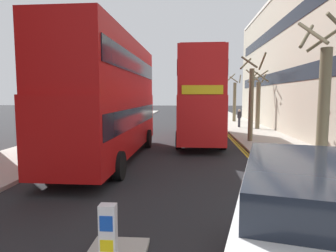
{
  "coord_description": "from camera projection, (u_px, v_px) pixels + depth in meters",
  "views": [
    {
      "loc": [
        1.34,
        -0.66,
        3.0
      ],
      "look_at": [
        0.5,
        11.0,
        1.8
      ],
      "focal_mm": 31.53,
      "sensor_mm": 36.0,
      "label": 1
    }
  ],
  "objects": [
    {
      "name": "pedestrian_far",
      "position": [
        239.0,
        118.0,
        26.92
      ],
      "size": [
        0.34,
        0.22,
        1.62
      ],
      "color": "#2D2D38",
      "rests_on": "sidewalk_right"
    },
    {
      "name": "street_tree_far",
      "position": [
        258.0,
        101.0,
        25.55
      ],
      "size": [
        2.06,
        2.08,
        5.14
      ],
      "color": "#6B6047",
      "rests_on": "sidewalk_right"
    },
    {
      "name": "sidewalk_right",
      "position": [
        281.0,
        148.0,
        16.47
      ],
      "size": [
        4.0,
        80.0,
        0.14
      ],
      "primitive_type": "cube",
      "color": "#ADA89E",
      "rests_on": "ground"
    },
    {
      "name": "street_tree_near",
      "position": [
        251.0,
        100.0,
        18.54
      ],
      "size": [
        1.48,
        1.51,
        5.47
      ],
      "color": "#6B6047",
      "rests_on": "sidewalk_right"
    },
    {
      "name": "double_decker_bus_oncoming",
      "position": [
        200.0,
        95.0,
        19.63
      ],
      "size": [
        2.95,
        10.85,
        5.64
      ],
      "color": "red",
      "rests_on": "ground"
    },
    {
      "name": "street_tree_mid",
      "position": [
        234.0,
        100.0,
        32.93
      ],
      "size": [
        1.74,
        1.77,
        5.38
      ],
      "color": "#6B6047",
      "rests_on": "sidewalk_right"
    },
    {
      "name": "sidewalk_left",
      "position": [
        56.0,
        146.0,
        17.39
      ],
      "size": [
        4.0,
        80.0,
        0.14
      ],
      "primitive_type": "cube",
      "color": "#ADA89E",
      "rests_on": "ground"
    },
    {
      "name": "taxi_minivan",
      "position": [
        315.0,
        249.0,
        3.75
      ],
      "size": [
        2.98,
        5.12,
        2.12
      ],
      "color": "white",
      "rests_on": "ground"
    },
    {
      "name": "keep_left_bollard",
      "position": [
        108.0,
        239.0,
        4.94
      ],
      "size": [
        0.36,
        0.28,
        1.11
      ],
      "color": "silver",
      "rests_on": "traffic_island"
    },
    {
      "name": "street_tree_distant",
      "position": [
        324.0,
        102.0,
        10.1
      ],
      "size": [
        1.93,
        1.86,
        5.53
      ],
      "color": "#6B6047",
      "rests_on": "sidewalk_right"
    },
    {
      "name": "townhouse_terrace_right",
      "position": [
        332.0,
        62.0,
        25.24
      ],
      "size": [
        10.08,
        28.0,
        11.73
      ],
      "color": "#B2A893",
      "rests_on": "ground"
    },
    {
      "name": "kerb_line_inner",
      "position": [
        247.0,
        156.0,
        14.65
      ],
      "size": [
        0.1,
        56.0,
        0.01
      ],
      "primitive_type": "cube",
      "color": "yellow",
      "rests_on": "ground"
    },
    {
      "name": "double_decker_bus_away",
      "position": [
        110.0,
        95.0,
        13.67
      ],
      "size": [
        2.91,
        10.84,
        5.64
      ],
      "color": "#B20F0F",
      "rests_on": "ground"
    },
    {
      "name": "kerb_line_outer",
      "position": [
        251.0,
        156.0,
        14.64
      ],
      "size": [
        0.1,
        56.0,
        0.01
      ],
      "primitive_type": "cube",
      "color": "yellow",
      "rests_on": "ground"
    }
  ]
}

